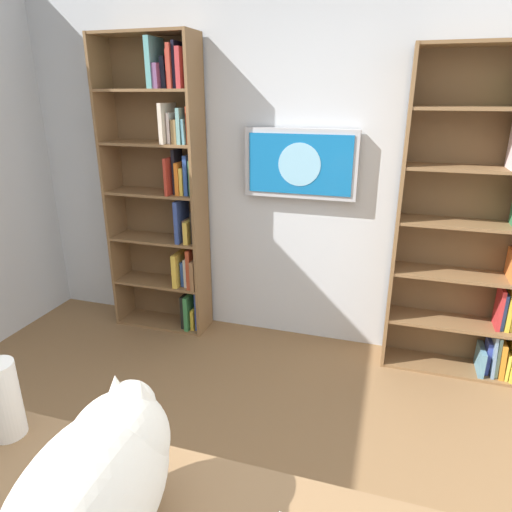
# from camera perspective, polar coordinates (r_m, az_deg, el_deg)

# --- Properties ---
(wall_back) EXTENTS (4.52, 0.06, 2.70)m
(wall_back) POSITION_cam_1_polar(r_m,az_deg,el_deg) (3.33, 6.07, 11.30)
(wall_back) COLOR silver
(wall_back) RESTS_ON ground
(bookshelf_left) EXTENTS (0.89, 0.28, 2.12)m
(bookshelf_left) POSITION_cam_1_polar(r_m,az_deg,el_deg) (3.21, 27.16, 3.75)
(bookshelf_left) COLOR brown
(bookshelf_left) RESTS_ON ground
(bookshelf_right) EXTENTS (0.76, 0.28, 2.24)m
(bookshelf_right) POSITION_cam_1_polar(r_m,az_deg,el_deg) (3.55, -11.16, 8.10)
(bookshelf_right) COLOR brown
(bookshelf_right) RESTS_ON ground
(wall_mounted_tv) EXTENTS (0.80, 0.07, 0.48)m
(wall_mounted_tv) POSITION_cam_1_polar(r_m,az_deg,el_deg) (3.24, 5.63, 11.50)
(wall_mounted_tv) COLOR #B7B7BC
(cat) EXTENTS (0.32, 0.69, 0.39)m
(cat) POSITION_cam_1_polar(r_m,az_deg,el_deg) (1.29, -19.11, -25.22)
(cat) COLOR silver
(cat) RESTS_ON desk
(paper_towel_roll) EXTENTS (0.11, 0.11, 0.28)m
(paper_towel_roll) POSITION_cam_1_polar(r_m,az_deg,el_deg) (1.77, -29.32, -15.57)
(paper_towel_roll) COLOR white
(paper_towel_roll) RESTS_ON desk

